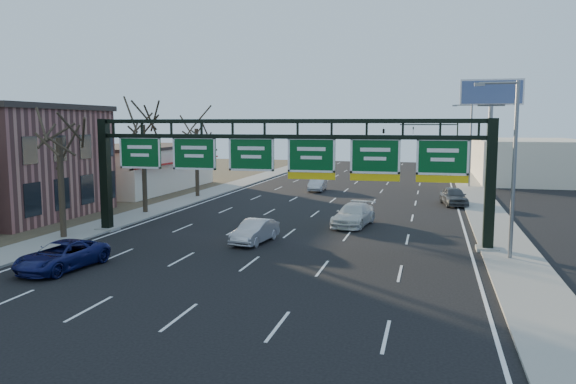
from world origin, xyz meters
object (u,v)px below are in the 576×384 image
(sign_gantry, at_px, (284,163))
(car_white_wagon, at_px, (354,215))
(car_silver_sedan, at_px, (255,231))
(car_blue_suv, at_px, (62,256))

(sign_gantry, bearing_deg, car_white_wagon, 59.43)
(sign_gantry, distance_m, car_silver_sedan, 4.38)
(car_silver_sedan, bearing_deg, car_white_wagon, 63.52)
(car_silver_sedan, bearing_deg, car_blue_suv, -122.99)
(car_silver_sedan, xyz_separation_m, car_white_wagon, (4.81, 6.96, 0.07))
(sign_gantry, height_order, car_silver_sedan, sign_gantry)
(car_blue_suv, xyz_separation_m, car_white_wagon, (11.86, 15.02, 0.07))
(sign_gantry, bearing_deg, car_silver_sedan, -139.46)
(car_silver_sedan, bearing_deg, sign_gantry, 48.72)
(car_blue_suv, bearing_deg, sign_gantry, 54.99)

